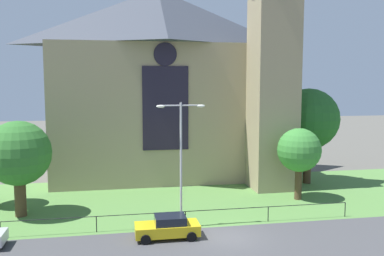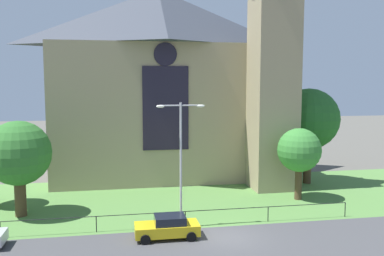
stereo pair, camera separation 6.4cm
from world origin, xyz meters
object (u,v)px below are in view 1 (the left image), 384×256
Objects in this scene: church_building at (166,81)px; tree_right_near at (299,151)px; tree_right_far at (308,119)px; parked_car_yellow at (168,227)px; streetlamp_near at (181,150)px; tree_left_near at (18,154)px.

church_building is 4.16× the size of tree_right_near.
church_building is at bearing 155.22° from tree_right_far.
tree_right_far is 2.28× the size of parked_car_yellow.
parked_car_yellow is at bearing -122.34° from streetlamp_near.
streetlamp_near is at bearing -93.72° from church_building.
parked_car_yellow is at bearing -96.92° from church_building.
tree_right_near is at bearing -49.22° from church_building.
tree_left_near is at bearing -136.29° from church_building.
tree_right_far is 20.95m from parked_car_yellow.
tree_left_near is at bearing -31.82° from parked_car_yellow.
tree_right_near is (10.06, -11.67, -5.97)m from church_building.
tree_right_far is at bearing 57.83° from tree_right_near.
tree_right_far is 1.31× the size of tree_left_near.
streetlamp_near is (-14.59, -10.69, -0.93)m from tree_right_far.
church_building is at bearing -96.62° from parked_car_yellow.
church_building is 6.18× the size of parked_car_yellow.
tree_right_near is 0.71× the size of streetlamp_near.
tree_right_far is at bearing -141.18° from parked_car_yellow.
tree_right_near is 0.85× the size of tree_left_near.
church_building is 3.55× the size of tree_left_near.
church_building reaches higher than tree_left_near.
parked_car_yellow is (-1.18, -1.86, -4.81)m from streetlamp_near.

